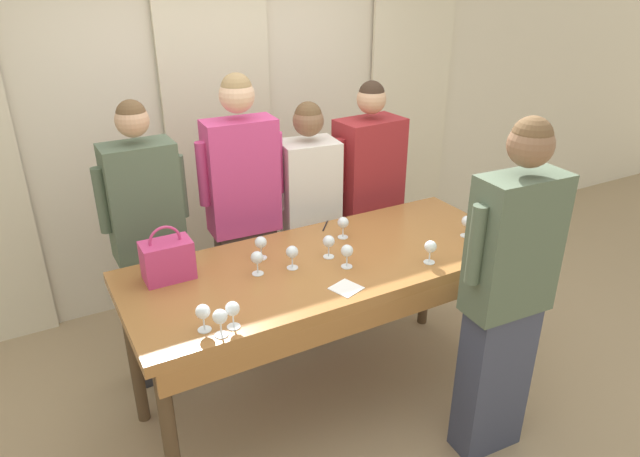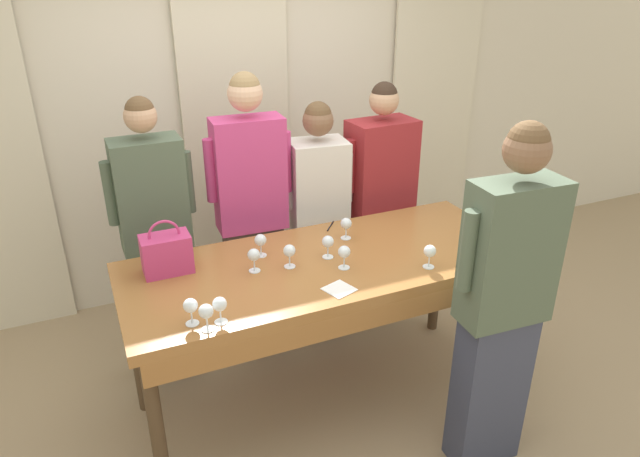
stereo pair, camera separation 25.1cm
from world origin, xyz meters
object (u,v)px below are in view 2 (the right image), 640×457
Objects in this scene: wine_glass_front_left at (473,228)px; guest_cream_sweater at (318,222)px; handbag at (166,253)px; wine_glass_center_left at (489,246)px; wine_glass_front_mid at (206,312)px; wine_glass_back_left at (430,252)px; wine_glass_center_mid at (328,243)px; wine_glass_back_mid at (220,305)px; wine_glass_near_host at (344,253)px; guest_olive_jacket at (157,241)px; wine_glass_front_right at (346,224)px; guest_pink_top at (252,216)px; wine_glass_by_handbag at (289,252)px; wine_glass_by_bottle at (260,241)px; tasting_bar at (328,277)px; wine_glass_back_right at (254,256)px; wine_glass_center_right at (191,307)px; guest_striped_shirt at (379,206)px; host_pouring at (503,304)px; wine_bottle at (477,246)px.

guest_cream_sweater is at bearing 124.37° from wine_glass_front_left.
wine_glass_center_left is at bearing -20.05° from handbag.
wine_glass_front_mid is 1.00× the size of wine_glass_back_left.
wine_glass_center_mid is 1.00× the size of wine_glass_back_mid.
wine_glass_front_mid is 0.08× the size of guest_cream_sweater.
wine_glass_front_mid and wine_glass_center_left have the same top height.
guest_olive_jacket is at bearing 134.78° from wine_glass_near_host.
wine_glass_front_left and wine_glass_center_left have the same top height.
wine_glass_front_mid is (0.06, -0.60, -0.02)m from handbag.
wine_glass_front_right is 0.67m from guest_pink_top.
wine_glass_by_handbag is at bearing -155.98° from wine_glass_front_right.
wine_glass_center_mid is at bearing -26.88° from wine_glass_by_bottle.
tasting_bar is 17.06× the size of wine_glass_by_bottle.
guest_cream_sweater is at bearing 70.25° from tasting_bar.
guest_olive_jacket is (0.02, 0.51, -0.16)m from handbag.
wine_glass_center_mid and wine_glass_back_right have the same top height.
guest_striped_shirt reaches higher than wine_glass_center_right.
wine_glass_near_host is at bearing -129.28° from guest_striped_shirt.
guest_olive_jacket reaches higher than wine_glass_center_mid.
wine_glass_by_bottle is (0.44, 0.58, 0.00)m from wine_glass_front_mid.
wine_glass_by_bottle is 1.00× the size of wine_glass_by_handbag.
wine_glass_by_bottle is 0.07× the size of host_pouring.
wine_glass_by_bottle and wine_glass_by_handbag have the same top height.
handbag is 0.92m from wine_glass_near_host.
wine_bottle is 0.18× the size of host_pouring.
wine_glass_center_right is at bearing -153.44° from wine_glass_front_right.
wine_glass_back_right is 0.19m from wine_glass_by_handbag.
guest_striped_shirt reaches higher than wine_bottle.
wine_glass_front_mid is at bearing -152.11° from wine_glass_center_mid.
host_pouring is (0.32, -1.46, 0.11)m from guest_cream_sweater.
guest_pink_top is at bearing 105.82° from wine_glass_near_host.
wine_glass_center_right is 0.87m from wine_glass_near_host.
wine_bottle is 2.55× the size of wine_glass_front_mid.
tasting_bar is at bearing -134.24° from wine_glass_front_right.
wine_glass_back_left and wine_glass_back_right have the same top height.
wine_glass_near_host is at bearing -74.18° from guest_pink_top.
wine_glass_front_left is 1.00× the size of wine_glass_back_mid.
handbag is 0.17× the size of guest_striped_shirt.
wine_glass_back_left is 0.92m from wine_glass_back_right.
handbag is 2.27× the size of wine_glass_center_mid.
wine_glass_back_right is 0.07× the size of guest_pink_top.
handbag is at bearing 178.83° from wine_glass_front_right.
wine_glass_front_right is at bearing 116.55° from wine_glass_back_left.
wine_glass_by_bottle is 0.07× the size of guest_pink_top.
guest_striped_shirt reaches higher than wine_glass_by_bottle.
wine_glass_near_host is at bearing -79.00° from wine_glass_center_mid.
guest_striped_shirt is at bearing 74.78° from wine_glass_back_left.
wine_glass_back_left is (-0.33, 0.07, 0.00)m from wine_glass_center_left.
wine_glass_back_right is at bearing -148.84° from guest_striped_shirt.
guest_olive_jacket is (-1.01, 0.53, -0.15)m from wine_glass_front_right.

